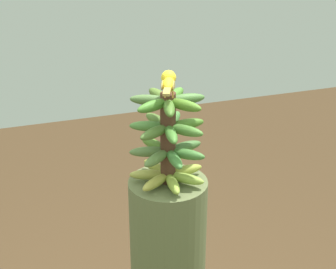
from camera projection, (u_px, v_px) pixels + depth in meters
banana_bunch at (168, 139)px, 1.75m from camera, size 0.26×0.26×0.32m
perched_bird at (169, 82)px, 1.64m from camera, size 0.09×0.17×0.08m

